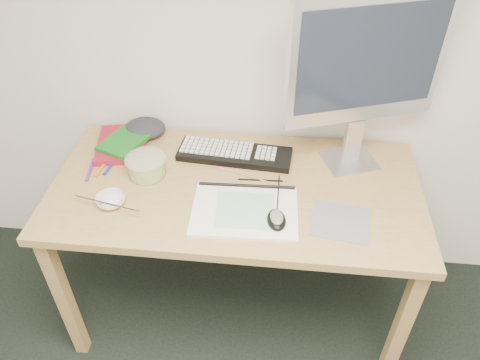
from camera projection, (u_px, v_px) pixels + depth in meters
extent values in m
plane|color=silver|center=(238.00, 5.00, 1.70)|extent=(3.60, 0.00, 3.60)
cube|color=tan|center=(65.00, 299.00, 1.85)|extent=(0.05, 0.05, 0.71)
cube|color=tan|center=(400.00, 330.00, 1.74)|extent=(0.05, 0.05, 0.71)
cube|color=tan|center=(112.00, 198.00, 2.30)|extent=(0.05, 0.05, 0.71)
cube|color=tan|center=(380.00, 217.00, 2.20)|extent=(0.05, 0.05, 0.71)
cube|color=tan|center=(236.00, 189.00, 1.78)|extent=(1.40, 0.70, 0.03)
cube|color=gray|center=(341.00, 222.00, 1.62)|extent=(0.22, 0.21, 0.00)
cube|color=white|center=(245.00, 211.00, 1.66)|extent=(0.38, 0.28, 0.01)
cube|color=black|center=(235.00, 154.00, 1.90)|extent=(0.47, 0.18, 0.03)
cube|color=silver|center=(349.00, 160.00, 1.89)|extent=(0.25, 0.24, 0.01)
cube|color=silver|center=(353.00, 141.00, 1.82)|extent=(0.07, 0.04, 0.19)
cube|color=silver|center=(368.00, 60.00, 1.61)|extent=(0.56, 0.23, 0.47)
cube|color=black|center=(368.00, 57.00, 1.60)|extent=(0.49, 0.18, 0.37)
ellipsoid|color=black|center=(277.00, 217.00, 1.60)|extent=(0.08, 0.11, 0.04)
imported|color=silver|center=(111.00, 201.00, 1.68)|extent=(0.11, 0.11, 0.03)
cylinder|color=silver|center=(106.00, 203.00, 1.64)|extent=(0.25, 0.07, 0.02)
cylinder|color=gold|center=(146.00, 166.00, 1.80)|extent=(0.20, 0.20, 0.08)
cube|color=maroon|center=(122.00, 144.00, 1.96)|extent=(0.24, 0.29, 0.03)
cube|color=#19641B|center=(125.00, 141.00, 1.93)|extent=(0.21, 0.24, 0.02)
ellipsoid|color=#2A2D32|center=(145.00, 128.00, 2.02)|extent=(0.18, 0.16, 0.06)
cylinder|color=pink|center=(237.00, 172.00, 1.83)|extent=(0.16, 0.04, 0.01)
cylinder|color=tan|center=(257.00, 179.00, 1.80)|extent=(0.17, 0.07, 0.01)
cylinder|color=black|center=(260.00, 180.00, 1.79)|extent=(0.17, 0.01, 0.01)
cylinder|color=#1F23A9|center=(111.00, 165.00, 1.86)|extent=(0.03, 0.13, 0.01)
cylinder|color=orange|center=(103.00, 166.00, 1.86)|extent=(0.03, 0.13, 0.01)
cylinder|color=#602487|center=(90.00, 170.00, 1.84)|extent=(0.03, 0.14, 0.01)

